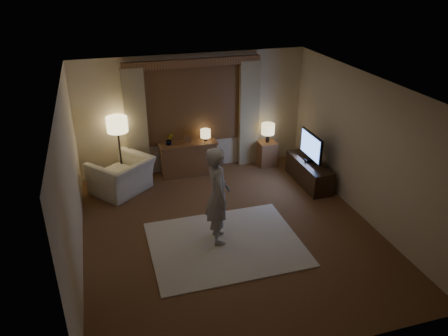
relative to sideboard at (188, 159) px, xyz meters
name	(u,v)px	position (x,y,z in m)	size (l,w,h in m)	color
room	(223,152)	(0.20, -2.00, 0.98)	(5.04, 5.54, 2.64)	brown
rug	(225,244)	(0.01, -2.82, -0.34)	(2.50, 2.00, 0.02)	beige
sideboard	(188,159)	(0.00, 0.00, 0.00)	(1.20, 0.40, 0.70)	brown
picture_frame	(188,140)	(0.00, 0.00, 0.45)	(0.16, 0.02, 0.20)	brown
plant	(169,140)	(-0.40, 0.00, 0.50)	(0.17, 0.13, 0.30)	#999999
table_lamp_sideboard	(206,134)	(0.40, 0.00, 0.55)	(0.22, 0.22, 0.30)	black
floor_lamp	(117,128)	(-1.45, 0.00, 0.88)	(0.43, 0.43, 1.46)	black
armchair	(122,176)	(-1.48, -0.44, 0.01)	(1.10, 0.96, 0.72)	beige
side_table	(267,153)	(1.84, -0.05, -0.07)	(0.40, 0.40, 0.56)	brown
table_lamp_side	(268,129)	(1.84, -0.05, 0.52)	(0.30, 0.30, 0.44)	black
tv_stand	(309,172)	(2.35, -1.18, -0.10)	(0.45, 1.40, 0.50)	black
tv	(311,146)	(2.35, -1.18, 0.50)	(0.21, 0.87, 0.63)	black
person	(218,196)	(-0.07, -2.66, 0.52)	(0.62, 0.41, 1.69)	gray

